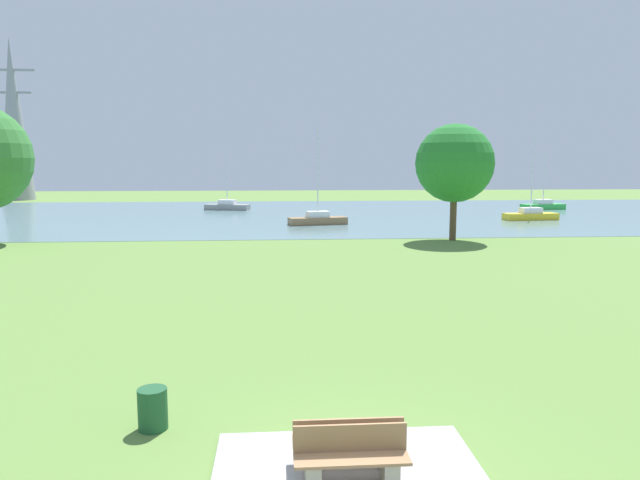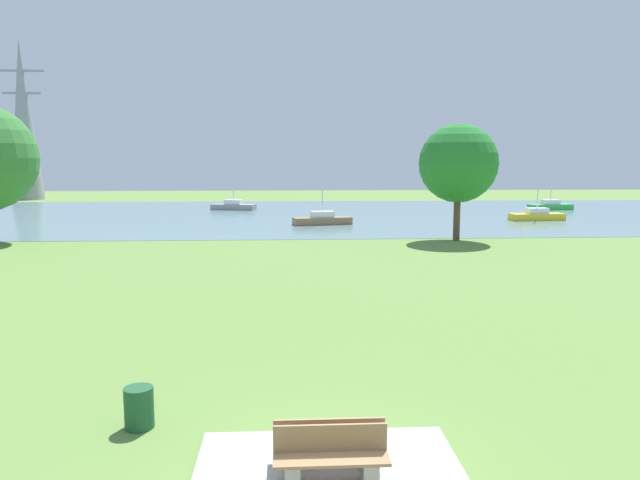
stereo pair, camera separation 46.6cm
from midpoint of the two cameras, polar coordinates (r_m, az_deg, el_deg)
name	(u,v)px [view 2 (the right image)]	position (r m, az deg, el deg)	size (l,w,h in m)	color
ground_plane	(299,259)	(31.25, -1.64, -1.87)	(160.00, 160.00, 0.00)	olive
concrete_pad	(330,477)	(10.19, 2.36, -21.99)	(4.40, 3.20, 0.10)	#A9A9A9
bench_facing_water	(328,445)	(10.23, 2.21, -19.21)	(1.80, 0.48, 0.89)	#9F9881
bench_facing_inland	(331,461)	(9.75, 2.54, -20.62)	(1.80, 0.48, 0.89)	#9F9881
litter_bin	(139,408)	(12.18, -16.05, -15.35)	(0.56, 0.56, 0.80)	#1E512D
water_surface	(293,214)	(59.05, -2.46, 2.53)	(140.00, 40.00, 0.02)	slate
sailboat_yellow	(537,215)	(56.04, 20.49, 2.28)	(4.93, 1.97, 7.69)	yellow
sailboat_green	(550,206)	(69.21, 21.60, 3.11)	(4.98, 2.27, 6.41)	green
sailboat_brown	(322,219)	(48.73, 0.50, 2.05)	(5.01, 2.50, 7.99)	brown
sailboat_gray	(233,206)	(64.94, -8.18, 3.30)	(5.02, 2.68, 6.28)	gray
tree_east_near	(458,163)	(39.57, 13.60, 7.22)	(5.12, 5.12, 7.62)	brown
electricity_pylon	(23,120)	(92.65, -26.67, 10.37)	(6.40, 4.40, 22.07)	gray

